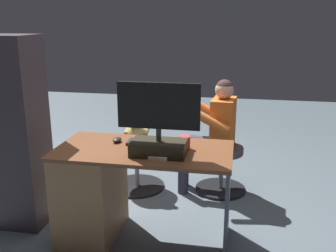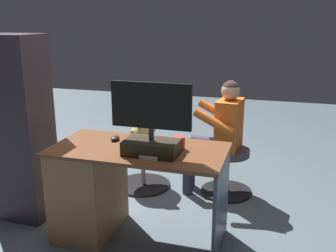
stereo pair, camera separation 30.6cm
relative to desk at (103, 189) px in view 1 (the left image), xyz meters
name	(u,v)px [view 1 (the left image)]	position (x,y,z in m)	size (l,w,h in m)	color
ground_plane	(158,211)	(-0.32, -0.44, -0.39)	(10.00, 10.00, 0.00)	#515D66
desk	(103,189)	(0.00, 0.00, 0.00)	(1.26, 0.64, 0.73)	brown
monitor	(159,132)	(-0.45, 0.10, 0.50)	(0.56, 0.22, 0.50)	black
keyboard	(156,143)	(-0.39, -0.11, 0.35)	(0.42, 0.14, 0.02)	black
computer_mouse	(117,140)	(-0.09, -0.11, 0.36)	(0.06, 0.10, 0.04)	black
cup	(185,142)	(-0.61, -0.06, 0.38)	(0.08, 0.08, 0.09)	red
tv_remote	(134,147)	(-0.25, 0.00, 0.35)	(0.04, 0.15, 0.02)	black
notebook_binder	(158,151)	(-0.44, 0.06, 0.35)	(0.22, 0.30, 0.02)	beige
office_chair_teddy	(137,164)	(-0.02, -0.88, -0.14)	(0.53, 0.53, 0.44)	black
teddy_bear	(136,130)	(-0.02, -0.90, 0.20)	(0.23, 0.23, 0.33)	tan
visitor_chair	(221,165)	(-0.84, -0.97, -0.13)	(0.49, 0.49, 0.44)	black
person	(213,128)	(-0.75, -0.96, 0.25)	(0.54, 0.51, 1.09)	orange
equipment_rack	(14,134)	(0.74, -0.08, 0.37)	(0.44, 0.36, 1.51)	#322A30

